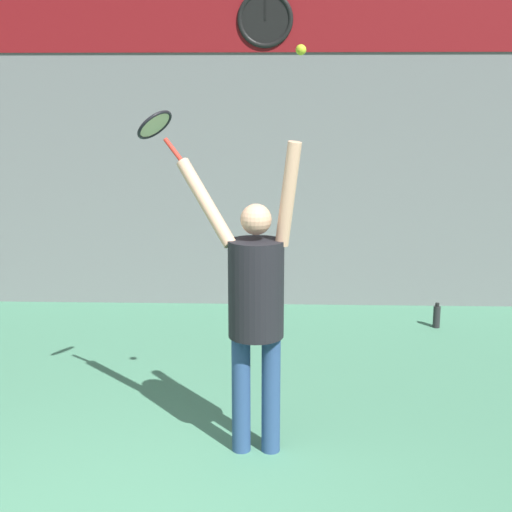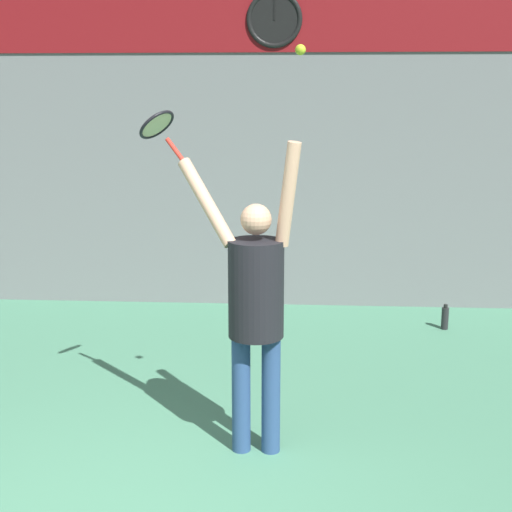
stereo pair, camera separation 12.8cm
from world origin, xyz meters
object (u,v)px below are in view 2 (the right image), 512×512
tennis_ball (300,50)px  water_bottle (445,318)px  tennis_player (255,300)px  scoreboard_clock (274,19)px  tennis_racket (159,127)px

tennis_ball → water_bottle: size_ratio=0.24×
tennis_ball → water_bottle: tennis_ball is taller
tennis_player → water_bottle: tennis_player is taller
tennis_player → tennis_ball: 1.64m
tennis_player → tennis_ball: bearing=-20.6°
scoreboard_clock → tennis_racket: 3.42m
scoreboard_clock → water_bottle: scoreboard_clock is taller
tennis_racket → tennis_ball: bearing=-26.6°
tennis_racket → water_bottle: tennis_racket is taller
tennis_racket → water_bottle: (2.55, 2.41, -2.10)m
tennis_racket → tennis_ball: size_ratio=5.92×
tennis_racket → water_bottle: size_ratio=1.41×
scoreboard_clock → tennis_racket: bearing=-102.0°
tennis_racket → tennis_ball: (0.98, -0.49, 0.49)m
scoreboard_clock → water_bottle: bearing=-22.8°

